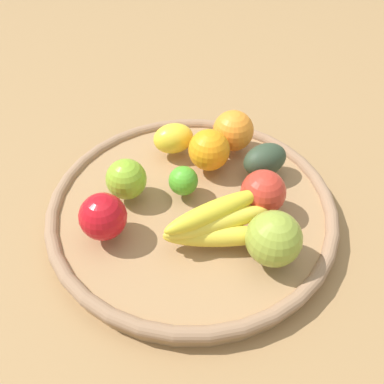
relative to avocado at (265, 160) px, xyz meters
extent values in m
plane|color=#9A7348|center=(0.13, -0.05, -0.06)|extent=(2.40, 2.40, 0.00)
cylinder|color=#A17950|center=(0.13, -0.05, -0.05)|extent=(0.45, 0.45, 0.03)
torus|color=#967053|center=(0.13, -0.05, -0.04)|extent=(0.46, 0.46, 0.02)
ellipsoid|color=#30412D|center=(0.00, 0.00, 0.00)|extent=(0.09, 0.08, 0.05)
sphere|color=#4EAA28|center=(0.12, -0.07, 0.00)|extent=(0.06, 0.06, 0.05)
ellipsoid|color=yellow|center=(0.17, 0.03, -0.01)|extent=(0.13, 0.14, 0.03)
ellipsoid|color=yellow|center=(0.16, 0.02, 0.00)|extent=(0.15, 0.11, 0.03)
ellipsoid|color=yellow|center=(0.16, 0.02, 0.02)|extent=(0.16, 0.09, 0.03)
sphere|color=orange|center=(0.05, -0.08, 0.01)|extent=(0.10, 0.10, 0.07)
sphere|color=#88B42B|center=(0.18, -0.14, 0.01)|extent=(0.08, 0.08, 0.06)
sphere|color=red|center=(0.07, 0.04, 0.01)|extent=(0.08, 0.08, 0.07)
ellipsoid|color=yellow|center=(0.05, -0.15, 0.00)|extent=(0.09, 0.08, 0.05)
sphere|color=red|center=(0.26, -0.11, 0.01)|extent=(0.08, 0.08, 0.07)
sphere|color=#8FA236|center=(0.14, 0.10, 0.01)|extent=(0.09, 0.09, 0.08)
sphere|color=orange|center=(-0.02, -0.08, 0.01)|extent=(0.08, 0.08, 0.07)
camera|label=1|loc=(0.49, 0.25, 0.46)|focal=39.92mm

